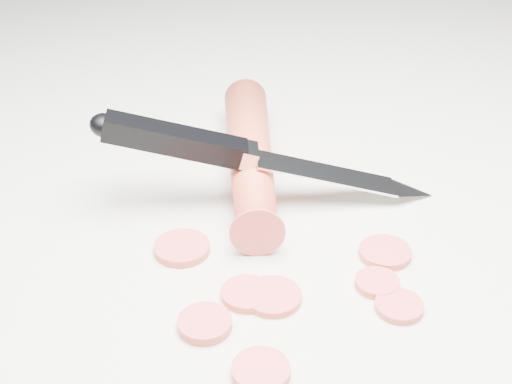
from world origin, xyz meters
name	(u,v)px	position (x,y,z in m)	size (l,w,h in m)	color
ground	(255,254)	(0.00, 0.00, 0.00)	(2.40, 2.40, 0.00)	silver
carrot	(250,155)	(0.05, 0.10, 0.02)	(0.04, 0.04, 0.22)	red
carrot_slice_0	(205,323)	(-0.06, -0.05, 0.00)	(0.04, 0.04, 0.01)	#E44445
carrot_slice_1	(261,371)	(-0.05, -0.11, 0.00)	(0.04, 0.04, 0.01)	#E44445
carrot_slice_2	(247,294)	(-0.03, -0.04, 0.00)	(0.04, 0.04, 0.01)	#E44445
carrot_slice_3	(377,283)	(0.06, -0.07, 0.00)	(0.03, 0.03, 0.01)	#E44445
carrot_slice_4	(385,252)	(0.08, -0.04, 0.00)	(0.04, 0.04, 0.01)	#E44445
carrot_slice_5	(182,248)	(-0.05, 0.03, 0.00)	(0.04, 0.04, 0.01)	#E44445
carrot_slice_6	(399,306)	(0.06, -0.10, 0.00)	(0.03, 0.03, 0.01)	#E44445
carrot_slice_7	(273,297)	(-0.01, -0.05, 0.00)	(0.04, 0.04, 0.01)	#E44445
kitchen_knife	(268,155)	(0.04, 0.06, 0.04)	(0.26, 0.14, 0.08)	silver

